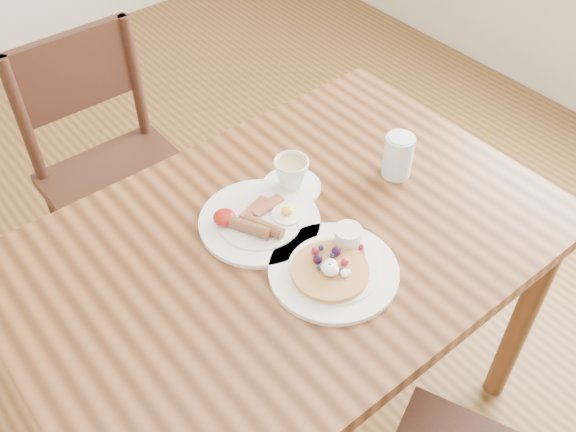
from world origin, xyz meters
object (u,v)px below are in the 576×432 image
at_px(teacup_saucer, 291,176).
at_px(water_glass, 398,156).
at_px(pancake_plate, 334,267).
at_px(breakfast_plate, 258,221).
at_px(dining_table, 288,268).
at_px(chair_far, 114,167).

distance_m(teacup_saucer, water_glass, 0.26).
xyz_separation_m(pancake_plate, breakfast_plate, (-0.04, 0.21, -0.00)).
distance_m(breakfast_plate, teacup_saucer, 0.14).
bearing_deg(breakfast_plate, water_glass, -11.11).
height_order(dining_table, breakfast_plate, breakfast_plate).
relative_size(dining_table, breakfast_plate, 4.44).
distance_m(chair_far, teacup_saucer, 0.72).
xyz_separation_m(pancake_plate, teacup_saucer, (0.09, 0.25, 0.02)).
distance_m(dining_table, breakfast_plate, 0.14).
xyz_separation_m(dining_table, breakfast_plate, (-0.02, 0.08, 0.11)).
height_order(breakfast_plate, water_glass, water_glass).
bearing_deg(breakfast_plate, teacup_saucer, 19.26).
distance_m(pancake_plate, breakfast_plate, 0.21).
relative_size(dining_table, chair_far, 1.36).
bearing_deg(chair_far, breakfast_plate, 94.20).
relative_size(dining_table, water_glass, 11.12).
bearing_deg(breakfast_plate, pancake_plate, -79.32).
height_order(chair_far, water_glass, chair_far).
xyz_separation_m(chair_far, pancake_plate, (0.09, -0.89, 0.27)).
bearing_deg(pancake_plate, dining_table, 96.63).
bearing_deg(teacup_saucer, dining_table, -131.84).
relative_size(chair_far, teacup_saucer, 6.29).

